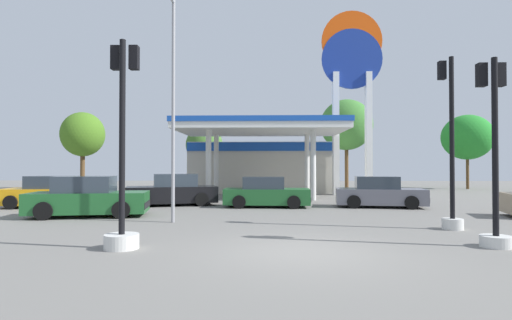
% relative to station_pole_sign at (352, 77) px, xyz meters
% --- Properties ---
extents(ground_plane, '(90.00, 90.00, 0.00)m').
position_rel_station_pole_sign_xyz_m(ground_plane, '(-4.99, -18.08, -7.98)').
color(ground_plane, slate).
rests_on(ground_plane, ground).
extents(gas_station, '(10.59, 12.90, 4.67)m').
position_rel_station_pole_sign_xyz_m(gas_station, '(-6.13, 2.95, -5.78)').
color(gas_station, beige).
rests_on(gas_station, ground).
extents(station_pole_sign, '(4.09, 0.56, 12.51)m').
position_rel_station_pole_sign_xyz_m(station_pole_sign, '(0.00, 0.00, 0.00)').
color(station_pole_sign, white).
rests_on(station_pole_sign, ground).
extents(car_0, '(4.69, 3.00, 1.56)m').
position_rel_station_pole_sign_xyz_m(car_0, '(-10.45, -7.46, -7.27)').
color(car_0, black).
rests_on(car_0, ground).
extents(car_1, '(4.58, 2.55, 1.55)m').
position_rel_station_pole_sign_xyz_m(car_1, '(-12.62, -11.95, -7.28)').
color(car_1, black).
rests_on(car_1, ground).
extents(car_3, '(4.26, 2.29, 1.46)m').
position_rel_station_pole_sign_xyz_m(car_3, '(-0.44, -8.09, -7.32)').
color(car_3, black).
rests_on(car_3, ground).
extents(car_4, '(4.27, 2.18, 1.48)m').
position_rel_station_pole_sign_xyz_m(car_4, '(-16.03, -8.60, -7.31)').
color(car_4, black).
rests_on(car_4, ground).
extents(car_5, '(4.08, 1.94, 1.44)m').
position_rel_station_pole_sign_xyz_m(car_5, '(-5.79, -8.15, -7.33)').
color(car_5, black).
rests_on(car_5, ground).
extents(traffic_signal_0, '(0.72, 0.72, 4.54)m').
position_rel_station_pole_sign_xyz_m(traffic_signal_0, '(-0.29, -17.39, -6.25)').
color(traffic_signal_0, silver).
rests_on(traffic_signal_0, ground).
extents(traffic_signal_1, '(0.80, 0.80, 4.91)m').
position_rel_station_pole_sign_xyz_m(traffic_signal_1, '(-9.14, -17.84, -6.43)').
color(traffic_signal_1, silver).
rests_on(traffic_signal_1, ground).
extents(traffic_signal_2, '(0.63, 0.67, 5.30)m').
position_rel_station_pole_sign_xyz_m(traffic_signal_2, '(-0.11, -14.72, -6.18)').
color(traffic_signal_2, silver).
rests_on(traffic_signal_2, ground).
extents(tree_0, '(3.63, 3.63, 6.57)m').
position_rel_station_pole_sign_xyz_m(tree_0, '(-21.54, 6.45, -3.32)').
color(tree_0, brown).
rests_on(tree_0, ground).
extents(tree_1, '(3.21, 3.21, 5.46)m').
position_rel_station_pole_sign_xyz_m(tree_1, '(-11.27, 7.58, -4.16)').
color(tree_1, brown).
rests_on(tree_1, ground).
extents(tree_2, '(4.55, 4.55, 7.80)m').
position_rel_station_pole_sign_xyz_m(tree_2, '(1.19, 7.96, -2.41)').
color(tree_2, brown).
rests_on(tree_2, ground).
extents(tree_3, '(4.20, 4.20, 6.36)m').
position_rel_station_pole_sign_xyz_m(tree_3, '(11.39, 7.49, -3.55)').
color(tree_3, brown).
rests_on(tree_3, ground).
extents(corner_streetlamp, '(0.24, 1.48, 7.71)m').
position_rel_station_pole_sign_xyz_m(corner_streetlamp, '(-8.99, -13.65, -3.40)').
color(corner_streetlamp, gray).
rests_on(corner_streetlamp, ground).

